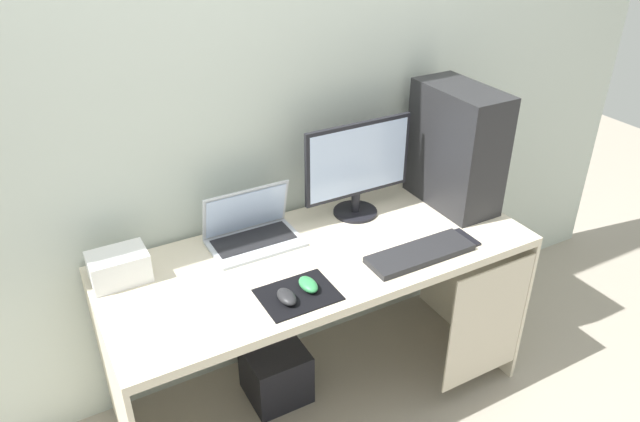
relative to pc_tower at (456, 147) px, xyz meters
The scene contains 13 objects.
ground_plane 1.22m from the pc_tower, behind, with size 8.00×8.00×0.00m, color #9E9384.
wall_back 0.81m from the pc_tower, 156.46° to the left, with size 4.00×0.05×2.60m.
desk 0.79m from the pc_tower, behind, with size 1.64×0.67×0.75m.
pc_tower is the anchor object (origin of this frame).
monitor 0.43m from the pc_tower, 166.03° to the left, with size 0.48×0.18×0.41m.
laptop 0.92m from the pc_tower, behind, with size 0.35×0.22×0.21m.
projector 1.41m from the pc_tower, behind, with size 0.20×0.14×0.11m, color white.
keyboard 0.53m from the pc_tower, 143.18° to the right, with size 0.42×0.14×0.02m, color #232326.
mousepad 0.96m from the pc_tower, 162.94° to the right, with size 0.26×0.20×0.01m, color black.
mouse_left 0.91m from the pc_tower, 162.70° to the right, with size 0.06×0.10×0.03m, color #338C4C.
mouse_right 1.00m from the pc_tower, 162.96° to the right, with size 0.06×0.10×0.03m, color #232326.
cell_phone 0.40m from the pc_tower, 120.06° to the right, with size 0.07×0.13×0.01m, color black.
subwoofer 1.23m from the pc_tower, behind, with size 0.25×0.25×0.25m, color black.
Camera 1 is at (-0.91, -1.66, 2.01)m, focal length 33.58 mm.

